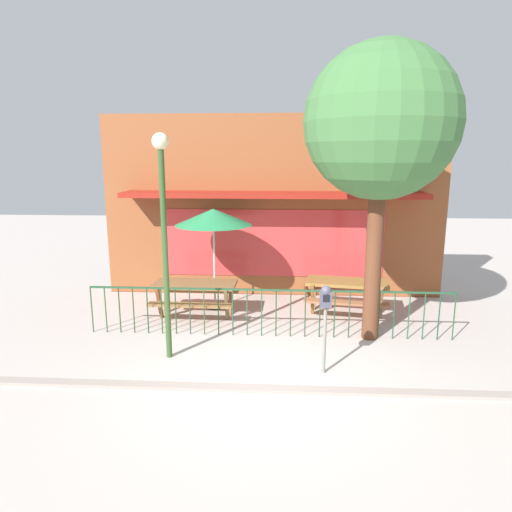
% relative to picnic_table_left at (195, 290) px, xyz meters
% --- Properties ---
extents(ground, '(40.00, 40.00, 0.00)m').
position_rel_picnic_table_left_xyz_m(ground, '(1.66, -2.83, -0.61)').
color(ground, '#B3AAA3').
extents(pub_storefront, '(8.51, 1.38, 4.51)m').
position_rel_picnic_table_left_xyz_m(pub_storefront, '(1.66, 1.97, 1.64)').
color(pub_storefront, '#5D2825').
rests_on(pub_storefront, ground).
extents(patio_fence_front, '(7.17, 0.04, 0.97)m').
position_rel_picnic_table_left_xyz_m(patio_fence_front, '(1.66, -1.06, 0.05)').
color(patio_fence_front, '#20482D').
rests_on(patio_fence_front, ground).
extents(picnic_table_left, '(1.83, 1.40, 0.79)m').
position_rel_picnic_table_left_xyz_m(picnic_table_left, '(0.00, 0.00, 0.00)').
color(picnic_table_left, brown).
rests_on(picnic_table_left, ground).
extents(picnic_table_right, '(1.98, 1.61, 0.79)m').
position_rel_picnic_table_left_xyz_m(picnic_table_right, '(3.37, 0.35, 0.00)').
color(picnic_table_right, olive).
rests_on(picnic_table_right, ground).
extents(patio_umbrella, '(1.76, 1.76, 2.34)m').
position_rel_picnic_table_left_xyz_m(patio_umbrella, '(0.35, 0.59, 1.53)').
color(patio_umbrella, black).
rests_on(patio_umbrella, ground).
extents(parking_meter_near, '(0.18, 0.17, 1.49)m').
position_rel_picnic_table_left_xyz_m(parking_meter_near, '(2.62, -2.60, 0.54)').
color(parking_meter_near, gray).
rests_on(parking_meter_near, ground).
extents(street_tree, '(2.79, 2.79, 5.50)m').
position_rel_picnic_table_left_xyz_m(street_tree, '(3.65, -1.03, 3.45)').
color(street_tree, '#59311F').
rests_on(street_tree, ground).
extents(street_lamp, '(0.28, 0.28, 3.88)m').
position_rel_picnic_table_left_xyz_m(street_lamp, '(-0.07, -2.14, 1.93)').
color(street_lamp, '#314C24').
rests_on(street_lamp, ground).
extents(curb_edge, '(11.91, 0.20, 0.11)m').
position_rel_picnic_table_left_xyz_m(curb_edge, '(1.66, -3.25, -0.61)').
color(curb_edge, gray).
rests_on(curb_edge, ground).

